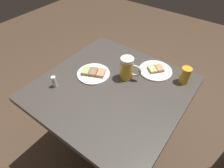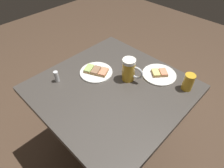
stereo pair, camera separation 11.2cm
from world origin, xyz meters
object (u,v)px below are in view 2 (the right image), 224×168
Objects in this scene: plate_near at (96,72)px; beer_mug at (129,70)px; plate_far at (159,74)px; beer_glass_small at (188,82)px; salt_shaker at (57,77)px.

beer_mug is (0.10, -0.19, 0.06)m from plate_near.
beer_glass_small is (0.01, -0.18, 0.04)m from plate_far.
beer_glass_small reaches higher than salt_shaker.
plate_near is 0.56m from beer_glass_small.
salt_shaker is at bearing 139.44° from plate_far.
plate_near and plate_far have the same top height.
plate_near is 0.22m from beer_mug.
beer_glass_small reaches higher than plate_near.
beer_mug is at bearing -43.16° from salt_shaker.
beer_glass_small is at bearing -50.49° from salt_shaker.
beer_glass_small is (0.17, -0.30, -0.02)m from beer_mug.
salt_shaker reaches higher than plate_near.
beer_glass_small is at bearing -87.15° from plate_far.
plate_far is 0.19m from beer_glass_small.
salt_shaker is (-0.49, 0.60, -0.02)m from beer_glass_small.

